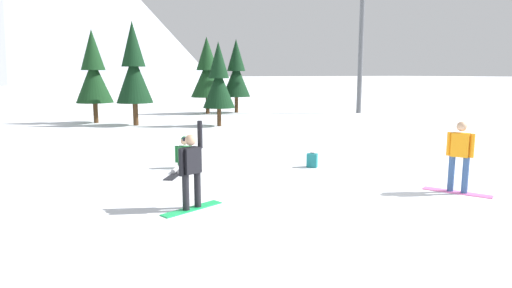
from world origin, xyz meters
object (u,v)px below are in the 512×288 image
Objects in this scene: snowboarder_foreground at (460,156)px; pine_tree_slender at (93,72)px; pine_tree_broad at (219,80)px; snowboarder_background at (183,158)px; backpack_teal at (312,161)px; ski_lift_tower at (362,19)px; snowboarder_midground at (191,169)px; pine_tree_short at (236,73)px; pine_tree_young at (134,69)px; pine_tree_twin at (207,72)px.

snowboarder_foreground is 21.49m from pine_tree_slender.
snowboarder_background is at bearing -117.98° from pine_tree_broad.
pine_tree_slender is at bearing 140.92° from pine_tree_broad.
ski_lift_tower is at bearing 45.92° from backpack_teal.
backpack_teal is 17.22m from pine_tree_slender.
ski_lift_tower is at bearing -5.74° from pine_tree_slender.
ski_lift_tower reaches higher than snowboarder_background.
pine_tree_slender is at bearing 88.58° from snowboarder_midground.
pine_tree_short is 9.94m from pine_tree_young.
pine_tree_young is (1.22, 12.50, 2.81)m from snowboarder_background.
snowboarder_foreground is 0.32× the size of pine_tree_twin.
pine_tree_young is at bearing -141.16° from pine_tree_twin.
pine_tree_short is at bearing -1.75° from pine_tree_twin.
backpack_teal is at bearing 26.95° from snowboarder_midground.
pine_tree_young reaches higher than pine_tree_twin.
ski_lift_tower is (18.92, 17.02, 5.96)m from snowboarder_midground.
pine_tree_young reaches higher than snowboarder_background.
snowboarder_background is at bearing -113.17° from pine_tree_twin.
pine_tree_twin is 0.46× the size of ski_lift_tower.
pine_tree_slender is at bearing 128.04° from pine_tree_young.
snowboarder_background is 0.31× the size of pine_tree_short.
pine_tree_twin is at bearing 66.83° from snowboarder_background.
pine_tree_slender is 0.94× the size of pine_tree_young.
pine_tree_short reaches higher than pine_tree_broad.
snowboarder_background is at bearing -87.58° from pine_tree_slender.
pine_tree_short reaches higher than snowboarder_midground.
backpack_teal is 11.94m from pine_tree_broad.
pine_tree_slender is at bearing 105.77° from snowboarder_foreground.
pine_tree_broad is 0.86× the size of pine_tree_short.
pine_tree_twin is (2.19, 7.54, 0.48)m from pine_tree_broad.
snowboarder_midground is 18.99m from pine_tree_slender.
pine_tree_broad reaches higher than backpack_teal.
pine_tree_young is (-2.48, 14.07, 2.95)m from backpack_teal.
snowboarder_foreground is at bearing -124.00° from ski_lift_tower.
pine_tree_short is 1.00× the size of pine_tree_slender.
pine_tree_slender reaches higher than backpack_teal.
ski_lift_tower is at bearing 36.12° from snowboarder_background.
snowboarder_background is 19.29m from pine_tree_twin.
pine_tree_slender is (-10.44, -2.63, 0.01)m from pine_tree_short.
pine_tree_young reaches higher than snowboarder_foreground.
pine_tree_broad is at bearing -106.21° from pine_tree_twin.
pine_tree_broad is at bearing -39.08° from pine_tree_slender.
backpack_teal is (3.71, -1.57, -0.14)m from snowboarder_background.
backpack_teal is at bearing -101.27° from pine_tree_twin.
pine_tree_twin is at bearing 78.73° from backpack_teal.
backpack_teal is at bearing -79.98° from pine_tree_young.
pine_tree_slender reaches higher than snowboarder_background.
pine_tree_short reaches higher than snowboarder_foreground.
pine_tree_broad is 13.55m from ski_lift_tower.
snowboarder_midground is 0.35× the size of pine_tree_short.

